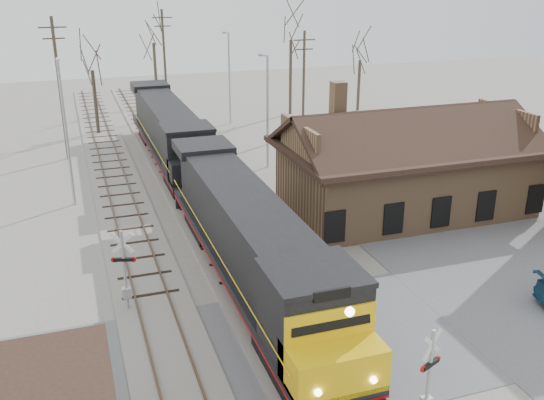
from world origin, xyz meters
The scene contains 19 objects.
ground centered at (0.00, 0.00, 0.00)m, with size 140.00×140.00×0.00m, color #9E998F.
road centered at (0.00, 0.00, 0.01)m, with size 60.00×9.00×0.03m, color #5A5A5F.
track_main centered at (0.00, 15.00, 0.07)m, with size 3.40×90.00×0.24m.
track_siding centered at (-4.50, 15.00, 0.07)m, with size 3.40×90.00×0.24m.
depot centered at (11.99, 12.00, 2.41)m, with size 15.20×9.31×7.90m.
locomotive_lead centered at (0.00, 4.83, 2.46)m, with size 3.15×21.06×4.68m.
locomotive_trailing centered at (0.00, 26.17, 2.46)m, with size 3.15×21.06×4.43m.
crossbuck_near centered at (2.79, -5.20, 1.69)m, with size 0.96×0.47×3.54m.
crossbuck_far centered at (-5.61, 5.17, 1.79)m, with size 1.05×0.39×3.78m.
streetlight_a centered at (-7.38, 19.57, 5.07)m, with size 0.25×2.04×9.07m.
streetlight_b centered at (6.80, 23.19, 4.70)m, with size 0.25×2.04×8.34m.
streetlight_c centered at (7.84, 37.84, 4.87)m, with size 0.25×2.04×8.66m.
utility_pole_a centered at (-7.53, 30.22, 5.67)m, with size 2.00×0.24×10.88m.
utility_pole_b centered at (2.52, 42.54, 5.52)m, with size 2.00×0.24×10.58m.
utility_pole_c centered at (13.08, 31.69, 4.80)m, with size 2.00×0.24×9.17m.
tree_b centered at (-4.70, 37.56, 6.71)m, with size 3.85×3.85×9.43m.
tree_c centered at (2.48, 49.17, 7.83)m, with size 4.49×4.49×11.00m.
tree_d centered at (14.88, 39.84, 8.79)m, with size 5.04×5.04×12.34m.
tree_e centered at (22.40, 39.22, 6.13)m, with size 3.52×3.52×8.63m.
Camera 1 is at (-7.11, -18.76, 13.85)m, focal length 40.00 mm.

